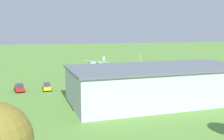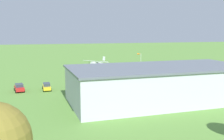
% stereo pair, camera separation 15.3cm
% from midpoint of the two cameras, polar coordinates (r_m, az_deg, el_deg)
% --- Properties ---
extents(ground_plane, '(400.00, 400.00, 0.00)m').
position_cam_midpoint_polar(ground_plane, '(86.51, 3.79, -0.74)').
color(ground_plane, '#568438').
extents(hangar, '(35.53, 17.76, 6.82)m').
position_cam_midpoint_polar(hangar, '(53.35, 10.00, -2.84)').
color(hangar, '#B7BCC6').
rests_on(hangar, ground_plane).
extents(biplane, '(7.94, 8.42, 3.89)m').
position_cam_midpoint_polar(biplane, '(84.91, -3.10, 1.33)').
color(biplane, silver).
extents(car_white, '(2.12, 4.07, 1.71)m').
position_cam_midpoint_polar(car_white, '(73.65, 15.83, -1.95)').
color(car_white, white).
rests_on(car_white, ground_plane).
extents(car_green, '(2.04, 4.27, 1.60)m').
position_cam_midpoint_polar(car_green, '(65.06, -7.46, -3.08)').
color(car_green, '#1E6B38').
rests_on(car_green, ground_plane).
extents(car_yellow, '(1.97, 4.61, 1.63)m').
position_cam_midpoint_polar(car_yellow, '(64.20, -13.70, -3.40)').
color(car_yellow, gold).
rests_on(car_yellow, ground_plane).
extents(car_red, '(2.59, 4.32, 1.75)m').
position_cam_midpoint_polar(car_red, '(64.41, -19.09, -3.54)').
color(car_red, red).
rests_on(car_red, ground_plane).
extents(person_walking_on_apron, '(0.47, 0.47, 1.62)m').
position_cam_midpoint_polar(person_walking_on_apron, '(69.82, -7.63, -2.33)').
color(person_walking_on_apron, navy).
rests_on(person_walking_on_apron, ground_plane).
extents(person_by_parked_cars, '(0.48, 0.48, 1.59)m').
position_cam_midpoint_polar(person_by_parked_cars, '(68.61, -9.30, -2.56)').
color(person_by_parked_cars, orange).
rests_on(person_by_parked_cars, ground_plane).
extents(person_at_fence_line, '(0.44, 0.44, 1.67)m').
position_cam_midpoint_polar(person_at_fence_line, '(72.85, 3.09, -1.79)').
color(person_at_fence_line, '#3F3F47').
rests_on(person_at_fence_line, ground_plane).
extents(windsock, '(1.41, 1.37, 5.28)m').
position_cam_midpoint_polar(windsock, '(101.24, 5.75, 3.22)').
color(windsock, silver).
rests_on(windsock, ground_plane).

